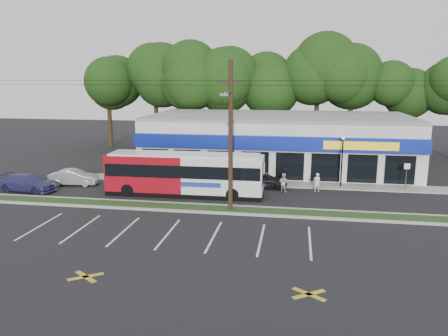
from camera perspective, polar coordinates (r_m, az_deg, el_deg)
ground at (r=29.48m, az=-5.27°, el=-5.86°), size 120.00×120.00×0.00m
grass_strip at (r=30.38m, az=-4.79°, el=-5.19°), size 40.00×1.60×0.12m
curb_south at (r=29.59m, az=-5.20°, el=-5.64°), size 40.00×0.25×0.14m
curb_north at (r=31.17m, az=-4.41°, el=-4.72°), size 40.00×0.25×0.14m
sidewalk at (r=37.28m, az=5.72°, el=-2.01°), size 32.00×2.20×0.10m
strip_mall at (r=43.55m, az=7.06°, el=3.44°), size 25.00×12.55×5.30m
utility_pole at (r=28.63m, az=0.51°, el=4.77°), size 50.00×2.77×10.00m
lamp_post at (r=36.68m, az=15.18°, el=1.58°), size 0.30×0.30×4.25m
sign_post at (r=37.51m, az=22.74°, el=-0.45°), size 0.45×0.10×2.23m
tree_line at (r=53.25m, az=6.07°, el=11.20°), size 46.76×6.76×11.83m
metrobus at (r=33.50m, az=-5.14°, el=-0.66°), size 12.08×2.70×3.24m
car_dark at (r=35.81m, az=4.91°, el=-1.47°), size 4.37×2.07×1.44m
car_silver at (r=38.72m, az=-19.02°, el=-1.16°), size 4.17×1.92×1.33m
car_blue at (r=38.00m, az=-24.23°, el=-1.78°), size 4.90×2.57×1.36m
pedestrian_a at (r=35.18m, az=12.05°, el=-1.86°), size 0.62×0.47×1.53m
pedestrian_b at (r=34.78m, az=7.76°, el=-1.89°), size 0.90×0.83×1.49m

